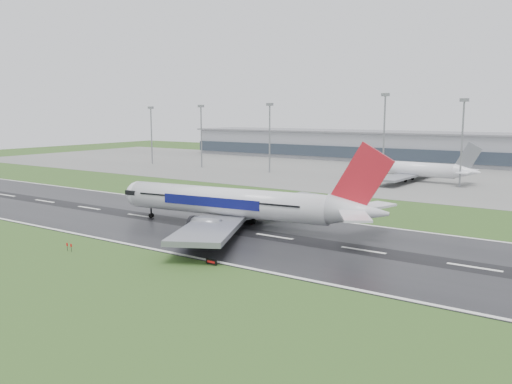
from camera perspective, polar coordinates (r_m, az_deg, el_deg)
The scene contains 12 objects.
ground at distance 136.99m, azimuth -12.35°, elevation -2.56°, with size 520.00×520.00×0.00m, color #2A4B1B.
runway at distance 136.98m, azimuth -12.35°, elevation -2.54°, with size 400.00×45.00×0.10m, color black.
apron at distance 239.74m, azimuth 9.79°, elevation 2.26°, with size 400.00×130.00×0.08m, color slate.
terminal at distance 294.66m, azimuth 14.66°, elevation 4.72°, with size 240.00×36.00×15.00m, color gray.
main_airliner at distance 118.12m, azimuth -1.41°, elevation 0.67°, with size 65.41×62.29×19.31m, color silver, non-canonical shape.
parked_airliner at distance 209.11m, azimuth 16.14°, elevation 3.21°, with size 51.37×47.83×15.06m, color white, non-canonical shape.
runway_sign at distance 91.99m, azimuth -4.82°, elevation -7.55°, with size 2.30×0.26×1.04m, color black, non-canonical shape.
floodmast_0 at distance 273.32m, azimuth -11.20°, elevation 5.89°, with size 0.64×0.64×27.67m, color gray.
floodmast_1 at distance 251.20m, azimuth -5.92°, elevation 5.84°, with size 0.64×0.64×28.24m, color gray.
floodmast_2 at distance 228.58m, azimuth 1.48°, elevation 5.68°, with size 0.64×0.64×28.72m, color gray.
floodmast_3 at distance 205.58m, azimuth 13.62°, elevation 5.55°, with size 0.64×0.64×31.89m, color gray.
floodmast_4 at distance 197.56m, azimuth 21.32°, elevation 4.76°, with size 0.64×0.64×29.60m, color gray.
Camera 1 is at (97.75, -92.35, 26.10)m, focal length 37.08 mm.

